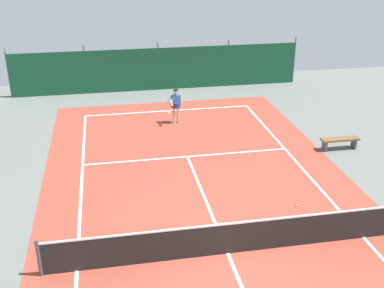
# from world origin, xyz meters

# --- Properties ---
(ground_plane) EXTENTS (36.00, 36.00, 0.00)m
(ground_plane) POSITION_xyz_m (0.00, 0.00, 0.00)
(ground_plane) COLOR slate
(court_surface) EXTENTS (11.02, 26.60, 0.01)m
(court_surface) POSITION_xyz_m (0.00, 0.00, 0.00)
(court_surface) COLOR brown
(court_surface) RESTS_ON ground
(tennis_net) EXTENTS (10.12, 0.10, 1.10)m
(tennis_net) POSITION_xyz_m (0.00, 0.00, 0.51)
(tennis_net) COLOR black
(tennis_net) RESTS_ON ground
(back_fence) EXTENTS (16.30, 0.98, 2.70)m
(back_fence) POSITION_xyz_m (-0.00, 16.11, 0.67)
(back_fence) COLOR #14472D
(back_fence) RESTS_ON ground
(tennis_player) EXTENTS (0.72, 0.75, 1.64)m
(tennis_player) POSITION_xyz_m (0.14, 10.19, 0.96)
(tennis_player) COLOR #D8AD8C
(tennis_player) RESTS_ON ground
(tennis_ball_near_player) EXTENTS (0.07, 0.07, 0.07)m
(tennis_ball_near_player) POSITION_xyz_m (2.85, 2.00, 0.03)
(tennis_ball_near_player) COLOR #CCDB33
(tennis_ball_near_player) RESTS_ON ground
(courtside_bench) EXTENTS (1.60, 0.40, 0.49)m
(courtside_bench) POSITION_xyz_m (6.31, 5.98, 0.37)
(courtside_bench) COLOR brown
(courtside_bench) RESTS_ON ground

